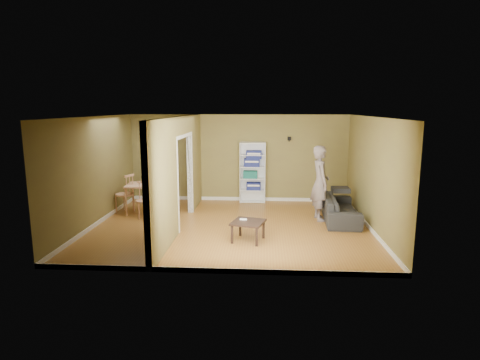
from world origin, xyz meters
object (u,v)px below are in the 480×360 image
chair_far (161,189)px  sofa (340,205)px  person (320,177)px  bookshelf (253,172)px  chair_left (124,193)px  coffee_table (248,224)px  chair_near (144,200)px  dining_table (150,187)px

chair_far → sofa: bearing=159.5°
person → bookshelf: person is taller
bookshelf → chair_left: bearing=-157.0°
coffee_table → chair_far: bearing=133.0°
person → chair_near: (-4.47, -0.09, -0.64)m
sofa → chair_left: bearing=89.3°
bookshelf → chair_far: 2.73m
dining_table → chair_left: 0.73m
sofa → chair_near: (-4.99, -0.08, 0.07)m
sofa → person: (-0.52, 0.01, 0.71)m
dining_table → chair_far: (0.13, 0.60, -0.18)m
person → coffee_table: bearing=127.3°
sofa → chair_left: size_ratio=1.97×
coffee_table → chair_left: (-3.43, 2.15, 0.16)m
chair_near → dining_table: bearing=72.9°
person → coffee_table: (-1.73, -1.75, -0.74)m
chair_left → chair_far: size_ratio=1.02×
dining_table → chair_far: 0.64m
bookshelf → coffee_table: size_ratio=2.79×
sofa → person: 0.88m
coffee_table → chair_near: chair_near is taller
coffee_table → bookshelf: bearing=90.3°
chair_far → dining_table: bearing=69.5°
bookshelf → coffee_table: 3.64m
bookshelf → coffee_table: bearing=-89.7°
person → coffee_table: size_ratio=3.44×
chair_left → chair_far: 1.05m
sofa → chair_left: chair_left is taller
coffee_table → chair_near: size_ratio=0.69×
chair_near → coffee_table: bearing=-46.2°
chair_far → bookshelf: bearing=-170.8°
coffee_table → dining_table: 3.50m
person → chair_far: (-4.32, 1.03, -0.59)m
person → chair_left: bearing=77.6°
sofa → chair_far: chair_far is taller
coffee_table → chair_left: size_ratio=0.61×
sofa → chair_near: size_ratio=2.21×
bookshelf → coffee_table: bookshelf is taller
bookshelf → chair_near: bookshelf is taller
person → coffee_table: 2.57m
chair_far → chair_near: bearing=74.1°
sofa → bookshelf: (-2.27, 1.85, 0.50)m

